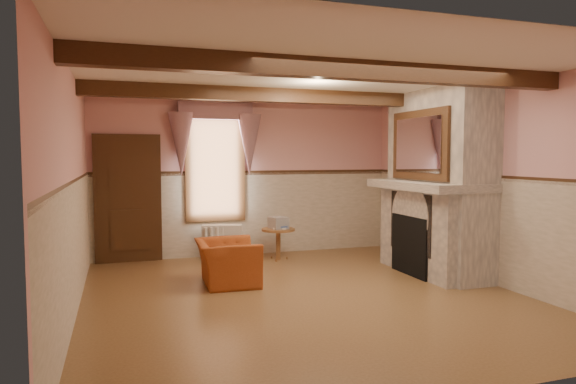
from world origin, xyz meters
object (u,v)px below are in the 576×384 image
object	(u,v)px
armchair	(227,262)
mantel_clock	(401,173)
side_table	(278,244)
oil_lamp	(410,171)
bowl	(428,178)
radiator	(222,242)

from	to	relation	value
armchair	mantel_clock	distance (m)	3.33
side_table	oil_lamp	size ratio (longest dim) A/B	2.08
bowl	mantel_clock	distance (m)	0.78
radiator	armchair	bearing A→B (deg)	-82.46
mantel_clock	radiator	bearing A→B (deg)	155.06
mantel_clock	oil_lamp	bearing A→B (deg)	-90.00
side_table	bowl	size ratio (longest dim) A/B	1.66
armchair	oil_lamp	world-z (taller)	oil_lamp
bowl	oil_lamp	distance (m)	0.50
armchair	side_table	bearing A→B (deg)	-37.98
bowl	mantel_clock	world-z (taller)	mantel_clock
armchair	mantel_clock	size ratio (longest dim) A/B	3.96
armchair	bowl	size ratio (longest dim) A/B	2.72
side_table	mantel_clock	world-z (taller)	mantel_clock
armchair	side_table	world-z (taller)	armchair
side_table	bowl	distance (m)	2.78
side_table	radiator	bearing A→B (deg)	156.41
bowl	mantel_clock	bearing A→B (deg)	90.00
radiator	oil_lamp	xyz separation A→B (m)	(2.79, -1.58, 1.26)
oil_lamp	bowl	bearing A→B (deg)	-90.00
armchair	radiator	bearing A→B (deg)	-6.40
armchair	radiator	xyz separation A→B (m)	(0.28, 1.79, -0.01)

